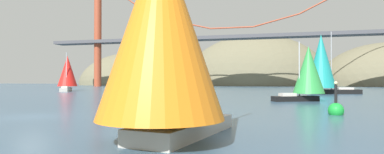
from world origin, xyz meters
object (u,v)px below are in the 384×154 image
sailboat_red_spinnaker (67,72)px  sailboat_teal_sail (322,63)px  sailboat_green_sail (308,72)px  channel_buoy (336,110)px  sailboat_orange_sail (162,31)px

sailboat_red_spinnaker → sailboat_teal_sail: sailboat_teal_sail is taller
sailboat_green_sail → channel_buoy: bearing=-87.6°
sailboat_red_spinnaker → channel_buoy: size_ratio=3.29×
sailboat_orange_sail → sailboat_red_spinnaker: sailboat_orange_sail is taller
sailboat_green_sail → sailboat_teal_sail: size_ratio=0.62×
sailboat_orange_sail → sailboat_teal_sail: size_ratio=0.87×
sailboat_orange_sail → sailboat_green_sail: size_ratio=1.39×
sailboat_orange_sail → sailboat_green_sail: 29.86m
sailboat_orange_sail → sailboat_red_spinnaker: (-41.93, 51.92, -0.15)m
channel_buoy → sailboat_orange_sail: bearing=-122.2°
sailboat_green_sail → sailboat_red_spinnaker: (-49.56, 23.06, 0.77)m
sailboat_red_spinnaker → sailboat_green_sail: bearing=-25.0°
sailboat_orange_sail → sailboat_red_spinnaker: size_ratio=1.12×
sailboat_green_sail → sailboat_red_spinnaker: bearing=155.0°
sailboat_red_spinnaker → channel_buoy: sailboat_red_spinnaker is taller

